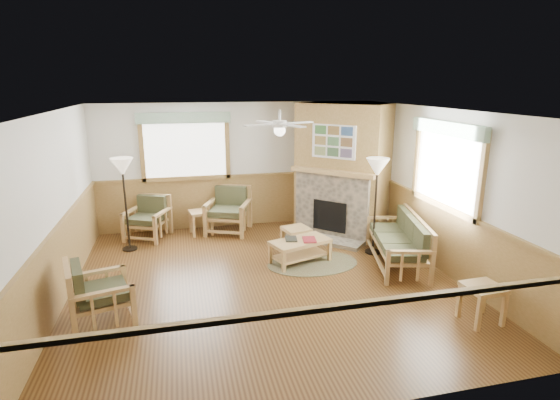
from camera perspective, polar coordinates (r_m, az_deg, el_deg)
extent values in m
cube|color=#543417|center=(7.16, -1.86, -10.60)|extent=(6.00, 6.00, 0.01)
cube|color=white|center=(6.46, -2.07, 11.56)|extent=(6.00, 6.00, 0.01)
cube|color=white|center=(9.57, -5.51, 4.51)|extent=(6.00, 0.02, 2.70)
cube|color=white|center=(3.96, 6.79, -11.21)|extent=(6.00, 0.02, 2.70)
cube|color=white|center=(6.79, -27.63, -1.59)|extent=(0.02, 6.00, 2.70)
cube|color=white|center=(7.82, 20.12, 1.25)|extent=(0.02, 6.00, 2.70)
cylinder|color=brown|center=(7.82, 4.29, -8.24)|extent=(1.79, 1.79, 0.01)
cube|color=maroon|center=(7.70, 3.85, -5.08)|extent=(0.27, 0.33, 0.03)
cube|color=black|center=(7.73, 1.45, -5.00)|extent=(0.24, 0.30, 0.03)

